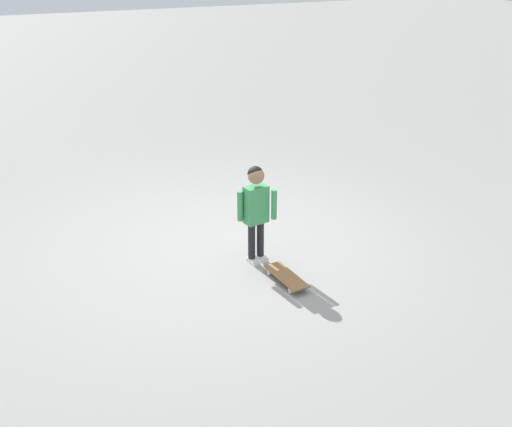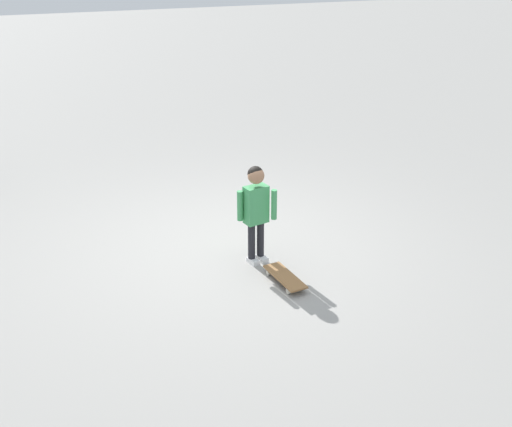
% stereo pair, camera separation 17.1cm
% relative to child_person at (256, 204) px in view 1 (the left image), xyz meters
% --- Properties ---
extents(ground_plane, '(50.00, 50.00, 0.00)m').
position_rel_child_person_xyz_m(ground_plane, '(-0.43, -0.11, -0.66)').
color(ground_plane, gray).
extents(child_person, '(0.21, 0.39, 1.06)m').
position_rel_child_person_xyz_m(child_person, '(0.00, 0.00, 0.00)').
color(child_person, black).
rests_on(child_person, ground).
extents(skateboard, '(0.59, 0.24, 0.07)m').
position_rel_child_person_xyz_m(skateboard, '(0.53, 0.09, -0.60)').
color(skateboard, olive).
rests_on(skateboard, ground).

